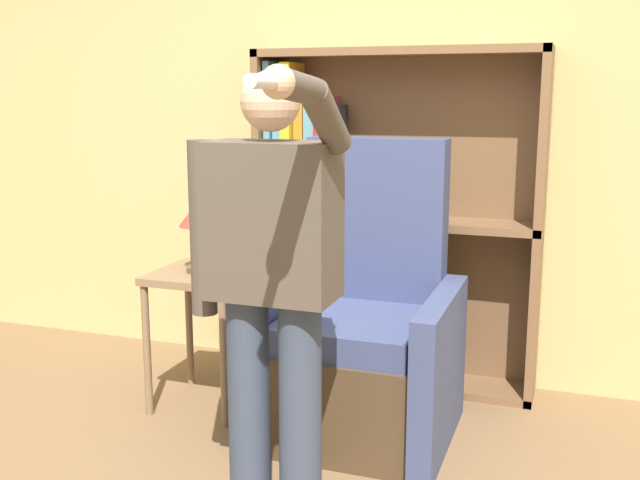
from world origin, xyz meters
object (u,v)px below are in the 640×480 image
at_px(armchair, 361,343).
at_px(person_standing, 271,276).
at_px(table_lamp, 201,218).
at_px(side_table, 204,296).
at_px(bookcase, 357,223).

height_order(armchair, person_standing, person_standing).
xyz_separation_m(person_standing, table_lamp, (-0.71, 0.84, 0.03)).
bearing_deg(armchair, side_table, 179.93).
relative_size(bookcase, armchair, 1.32).
height_order(person_standing, table_lamp, person_standing).
height_order(bookcase, person_standing, bookcase).
bearing_deg(person_standing, armchair, 84.65).
bearing_deg(armchair, bookcase, 108.54).
bearing_deg(table_lamp, armchair, -0.07).
xyz_separation_m(bookcase, person_standing, (0.13, -1.45, 0.06)).
height_order(bookcase, side_table, bookcase).
height_order(side_table, table_lamp, table_lamp).
bearing_deg(person_standing, bookcase, 95.08).
distance_m(armchair, side_table, 0.80).
height_order(armchair, table_lamp, armchair).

